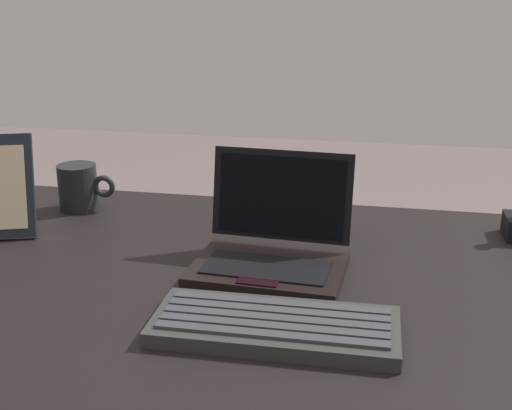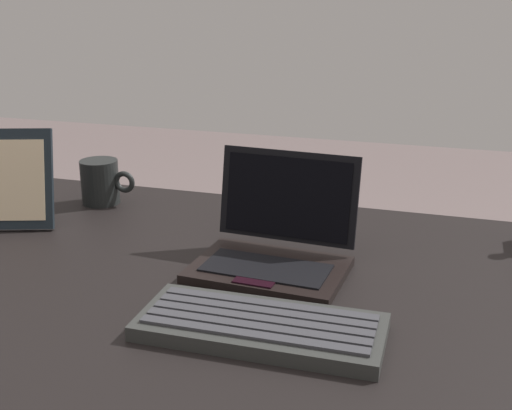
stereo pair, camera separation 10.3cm
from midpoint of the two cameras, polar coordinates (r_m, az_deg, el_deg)
desk at (r=1.12m, az=-6.35°, el=-10.39°), size 1.56×0.82×0.70m
laptop_front at (r=1.09m, az=-1.30°, el=-3.60°), size 0.26×0.21×0.18m
external_keyboard at (r=0.90m, az=-1.66°, el=-10.43°), size 0.33×0.14×0.03m
coffee_mug at (r=1.43m, az=-17.02°, el=1.47°), size 0.12×0.08×0.09m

